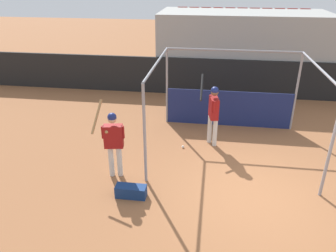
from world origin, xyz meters
The scene contains 8 objects.
ground_plane centered at (0.00, 0.00, 0.00)m, with size 60.00×60.00×0.00m, color #935B38.
outfield_wall centered at (0.00, 6.76, 0.76)m, with size 24.00×0.12×1.52m.
bleacher_section centered at (0.00, 8.42, 1.59)m, with size 7.05×3.20×3.20m.
batting_cage centered at (-0.58, 3.24, 1.09)m, with size 4.16×3.63×2.54m.
player_batter centered at (-1.08, 2.44, 1.09)m, with size 0.57×0.93×1.97m.
player_waiting centered at (-3.43, 0.38, 1.03)m, with size 0.73×0.53×1.98m.
equipment_bag centered at (-2.84, -0.41, 0.14)m, with size 0.70×0.28×0.28m.
baseball centered at (-1.89, 2.05, 0.04)m, with size 0.07×0.07×0.07m.
Camera 1 is at (-1.13, -6.33, 4.67)m, focal length 35.00 mm.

